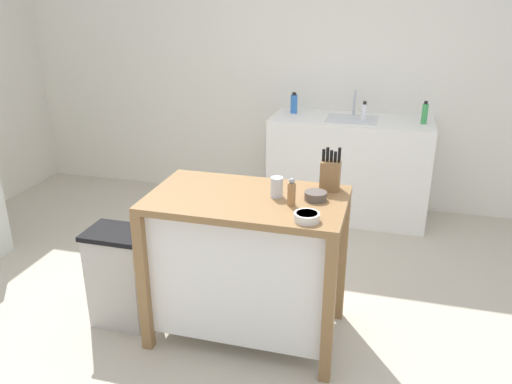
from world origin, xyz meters
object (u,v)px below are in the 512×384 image
object	(u,v)px
kitchen_island	(247,259)
pepper_grinder	(292,193)
bottle_hand_soap	(294,104)
drinking_cup	(277,187)
knife_block	(330,174)
bowl_ceramic_wide	(316,196)
trash_bin	(120,276)
bowl_ceramic_small	(307,217)
sink_faucet	(354,103)
bottle_spray_cleaner	(425,113)
bottle_dish_soap	(364,112)

from	to	relation	value
kitchen_island	pepper_grinder	distance (m)	0.54
bottle_hand_soap	pepper_grinder	bearing A→B (deg)	-79.00
drinking_cup	knife_block	bearing A→B (deg)	34.80
knife_block	bowl_ceramic_wide	xyz separation A→B (m)	(-0.05, -0.17, -0.07)
bottle_hand_soap	trash_bin	bearing A→B (deg)	-107.07
bowl_ceramic_wide	bottle_hand_soap	size ratio (longest dim) A/B	0.65
bowl_ceramic_wide	drinking_cup	distance (m)	0.22
kitchen_island	bowl_ceramic_small	distance (m)	0.61
sink_faucet	bowl_ceramic_wide	bearing A→B (deg)	-90.53
pepper_grinder	bottle_hand_soap	distance (m)	2.12
kitchen_island	bottle_spray_cleaner	size ratio (longest dim) A/B	5.78
bottle_hand_soap	bottle_spray_cleaner	xyz separation A→B (m)	(1.14, -0.10, 0.00)
bowl_ceramic_small	sink_faucet	xyz separation A→B (m)	(0.02, 2.32, 0.10)
pepper_grinder	trash_bin	xyz separation A→B (m)	(-1.06, -0.04, -0.65)
bowl_ceramic_wide	bottle_spray_cleaner	world-z (taller)	bottle_spray_cleaner
kitchen_island	trash_bin	bearing A→B (deg)	-173.24
knife_block	trash_bin	xyz separation A→B (m)	(-1.22, -0.32, -0.68)
kitchen_island	bowl_ceramic_wide	world-z (taller)	bowl_ceramic_wide
bowl_ceramic_small	bottle_spray_cleaner	size ratio (longest dim) A/B	0.69
bowl_ceramic_small	pepper_grinder	xyz separation A→B (m)	(-0.11, 0.18, 0.05)
bowl_ceramic_small	kitchen_island	bearing A→B (deg)	148.71
bottle_spray_cleaner	bottle_dish_soap	bearing A→B (deg)	-176.52
knife_block	sink_faucet	size ratio (longest dim) A/B	1.15
sink_faucet	bottle_dish_soap	xyz separation A→B (m)	(0.10, -0.19, -0.03)
kitchen_island	bottle_spray_cleaner	xyz separation A→B (m)	(1.00, 1.92, 0.50)
kitchen_island	bottle_dish_soap	bearing A→B (deg)	75.24
bowl_ceramic_small	pepper_grinder	world-z (taller)	pepper_grinder
drinking_cup	pepper_grinder	distance (m)	0.14
trash_bin	sink_faucet	xyz separation A→B (m)	(1.19, 2.18, 0.71)
bowl_ceramic_wide	sink_faucet	distance (m)	2.03
bowl_ceramic_small	bottle_dish_soap	xyz separation A→B (m)	(0.12, 2.12, 0.07)
kitchen_island	drinking_cup	bearing A→B (deg)	13.81
kitchen_island	bottle_dish_soap	size ratio (longest dim) A/B	6.56
knife_block	sink_faucet	distance (m)	1.86
bottle_dish_soap	bottle_hand_soap	bearing A→B (deg)	168.06
bowl_ceramic_wide	sink_faucet	world-z (taller)	sink_faucet
bowl_ceramic_wide	bottle_dish_soap	size ratio (longest dim) A/B	0.73
drinking_cup	pepper_grinder	xyz separation A→B (m)	(0.10, -0.09, 0.01)
kitchen_island	drinking_cup	size ratio (longest dim) A/B	9.70
bowl_ceramic_wide	pepper_grinder	distance (m)	0.16
knife_block	drinking_cup	distance (m)	0.33
knife_block	bowl_ceramic_small	xyz separation A→B (m)	(-0.05, -0.46, -0.07)
knife_block	pepper_grinder	world-z (taller)	knife_block
sink_faucet	bottle_spray_cleaner	bearing A→B (deg)	-15.08
bottle_dish_soap	pepper_grinder	bearing A→B (deg)	-96.87
drinking_cup	bottle_spray_cleaner	distance (m)	2.06
pepper_grinder	sink_faucet	bearing A→B (deg)	86.46
knife_block	pepper_grinder	distance (m)	0.33
bowl_ceramic_small	sink_faucet	size ratio (longest dim) A/B	0.60
bowl_ceramic_wide	trash_bin	xyz separation A→B (m)	(-1.17, -0.15, -0.61)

